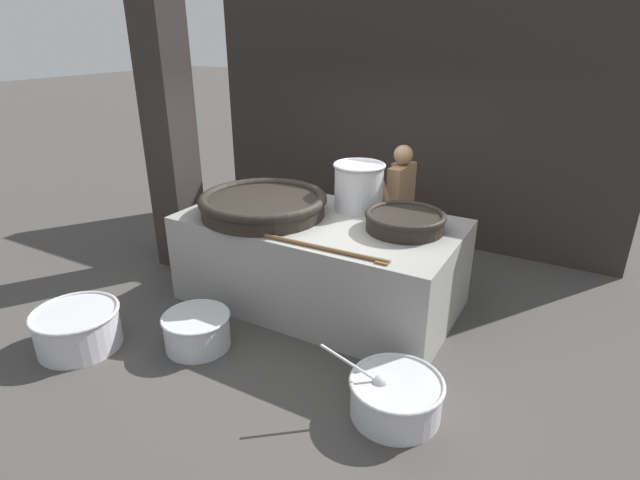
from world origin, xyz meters
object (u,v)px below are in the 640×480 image
object	(u,v)px
giant_wok_far	(405,220)
cook	(399,207)
stock_pot	(359,186)
prep_bowl_vegetables	(396,395)
prep_bowl_meat	(77,327)
prep_bowl_extra	(197,329)
giant_wok_near	(263,204)

from	to	relation	value
giant_wok_far	cook	distance (m)	1.08
stock_pot	prep_bowl_vegetables	xyz separation A→B (m)	(1.25, -1.85, -1.11)
giant_wok_far	prep_bowl_meat	distance (m)	3.45
prep_bowl_extra	giant_wok_far	bearing A→B (deg)	45.41
giant_wok_far	prep_bowl_vegetables	bearing A→B (deg)	-69.92
cook	prep_bowl_meat	bearing A→B (deg)	59.13
cook	prep_bowl_vegetables	distance (m)	2.73
giant_wok_near	cook	bearing A→B (deg)	49.13
giant_wok_far	stock_pot	distance (m)	0.81
cook	prep_bowl_extra	bearing A→B (deg)	69.79
giant_wok_far	stock_pot	bearing A→B (deg)	152.71
stock_pot	prep_bowl_extra	distance (m)	2.36
prep_bowl_vegetables	prep_bowl_extra	bearing A→B (deg)	-178.11
cook	prep_bowl_extra	distance (m)	2.85
prep_bowl_vegetables	prep_bowl_extra	distance (m)	2.08
giant_wok_far	cook	xyz separation A→B (m)	(-0.42, 0.97, -0.21)
prep_bowl_meat	prep_bowl_extra	size ratio (longest dim) A/B	1.24
cook	giant_wok_near	bearing A→B (deg)	52.66
stock_pot	cook	world-z (taller)	cook
giant_wok_near	prep_bowl_meat	xyz separation A→B (m)	(-1.00, -1.81, -0.92)
giant_wok_near	prep_bowl_vegetables	size ratio (longest dim) A/B	1.49
giant_wok_near	giant_wok_far	size ratio (longest dim) A/B	1.71
giant_wok_far	prep_bowl_extra	world-z (taller)	giant_wok_far
giant_wok_near	cook	xyz separation A→B (m)	(1.13, 1.30, -0.23)
giant_wok_far	giant_wok_near	bearing A→B (deg)	-167.84
giant_wok_near	cook	distance (m)	1.74
giant_wok_far	prep_bowl_extra	size ratio (longest dim) A/B	1.24
prep_bowl_vegetables	prep_bowl_extra	size ratio (longest dim) A/B	1.42
stock_pot	prep_bowl_vegetables	bearing A→B (deg)	-55.97
prep_bowl_meat	prep_bowl_extra	xyz separation A→B (m)	(1.02, 0.59, -0.03)
prep_bowl_vegetables	prep_bowl_meat	xyz separation A→B (m)	(-3.10, -0.66, 0.04)
prep_bowl_vegetables	giant_wok_near	bearing A→B (deg)	151.15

